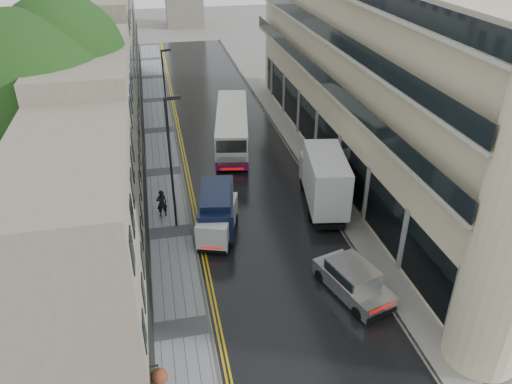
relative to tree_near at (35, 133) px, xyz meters
name	(u,v)px	position (x,y,z in m)	size (l,w,h in m)	color
road	(240,165)	(12.50, 7.50, -6.94)	(9.00, 85.00, 0.02)	black
left_sidewalk	(164,172)	(6.65, 7.50, -6.89)	(2.70, 85.00, 0.12)	gray
right_sidewalk	(306,159)	(17.90, 7.50, -6.89)	(1.80, 85.00, 0.12)	slate
old_shop_row	(105,89)	(3.05, 10.00, -0.95)	(4.50, 56.00, 12.00)	gray
modern_block	(382,75)	(22.80, 6.00, 0.05)	(8.00, 40.00, 14.00)	beige
tree_near	(35,133)	(0.00, 0.00, 0.00)	(10.56, 10.56, 13.89)	black
tree_far	(70,77)	(0.30, 13.00, -0.72)	(9.24, 9.24, 12.46)	black
cream_bus	(217,143)	(10.94, 8.75, -5.43)	(2.49, 10.94, 2.98)	beige
white_lorry	(311,193)	(15.50, -1.12, -4.93)	(2.28, 7.60, 3.99)	beige
silver_hatchback	(359,305)	(15.11, -10.12, -6.07)	(2.00, 4.58, 1.72)	silver
white_van	(199,235)	(8.20, -2.74, -5.96)	(1.83, 4.27, 1.93)	silver
navy_van	(200,223)	(8.34, -2.11, -5.59)	(2.09, 5.23, 2.67)	black
pedestrian	(162,203)	(6.25, 1.17, -5.88)	(0.69, 0.45, 1.89)	black
lamp_post_near	(171,166)	(7.02, -0.16, -2.65)	(0.94, 0.21, 8.36)	black
lamp_post_far	(165,94)	(7.43, 14.61, -3.14)	(0.83, 0.18, 7.36)	black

